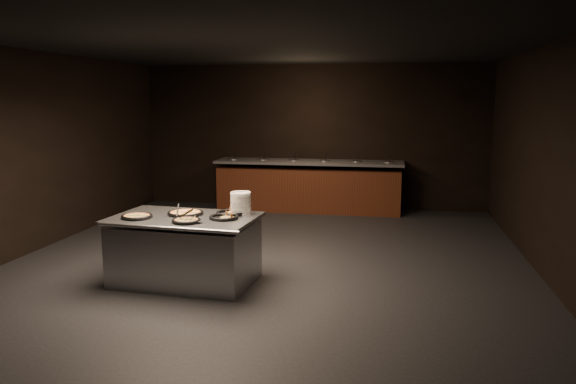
# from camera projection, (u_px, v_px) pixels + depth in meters

# --- Properties ---
(room) EXTENTS (7.02, 8.02, 2.92)m
(room) POSITION_uv_depth(u_px,v_px,m) (270.00, 156.00, 7.54)
(room) COLOR black
(room) RESTS_ON ground
(salad_bar) EXTENTS (3.70, 0.83, 1.18)m
(salad_bar) POSITION_uv_depth(u_px,v_px,m) (309.00, 189.00, 11.16)
(salad_bar) COLOR #5B2815
(salad_bar) RESTS_ON ground
(serving_counter) EXTENTS (1.78, 1.22, 0.82)m
(serving_counter) POSITION_uv_depth(u_px,v_px,m) (185.00, 251.00, 6.78)
(serving_counter) COLOR #A6A9AD
(serving_counter) RESTS_ON ground
(plate_stack) EXTENTS (0.25, 0.25, 0.26)m
(plate_stack) POSITION_uv_depth(u_px,v_px,m) (241.00, 203.00, 6.86)
(plate_stack) COLOR white
(plate_stack) RESTS_ON serving_counter
(pan_veggie_whole) EXTENTS (0.37, 0.37, 0.04)m
(pan_veggie_whole) POSITION_uv_depth(u_px,v_px,m) (137.00, 216.00, 6.63)
(pan_veggie_whole) COLOR black
(pan_veggie_whole) RESTS_ON serving_counter
(pan_cheese_whole) EXTENTS (0.43, 0.43, 0.04)m
(pan_cheese_whole) POSITION_uv_depth(u_px,v_px,m) (185.00, 213.00, 6.83)
(pan_cheese_whole) COLOR black
(pan_cheese_whole) RESTS_ON serving_counter
(pan_cheese_slices_a) EXTENTS (0.35, 0.35, 0.04)m
(pan_cheese_slices_a) POSITION_uv_depth(u_px,v_px,m) (230.00, 213.00, 6.84)
(pan_cheese_slices_a) COLOR black
(pan_cheese_slices_a) RESTS_ON serving_counter
(pan_cheese_slices_b) EXTENTS (0.33, 0.33, 0.04)m
(pan_cheese_slices_b) POSITION_uv_depth(u_px,v_px,m) (186.00, 221.00, 6.40)
(pan_cheese_slices_b) COLOR black
(pan_cheese_slices_b) RESTS_ON serving_counter
(pan_veggie_slices) EXTENTS (0.35, 0.35, 0.04)m
(pan_veggie_slices) POSITION_uv_depth(u_px,v_px,m) (224.00, 217.00, 6.59)
(pan_veggie_slices) COLOR black
(pan_veggie_slices) RESTS_ON serving_counter
(server_left) EXTENTS (0.16, 0.31, 0.16)m
(server_left) POSITION_uv_depth(u_px,v_px,m) (178.00, 212.00, 6.63)
(server_left) COLOR #A6A9AD
(server_left) RESTS_ON serving_counter
(server_right) EXTENTS (0.31, 0.14, 0.15)m
(server_right) POSITION_uv_depth(u_px,v_px,m) (190.00, 216.00, 6.40)
(server_right) COLOR #A6A9AD
(server_right) RESTS_ON serving_counter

